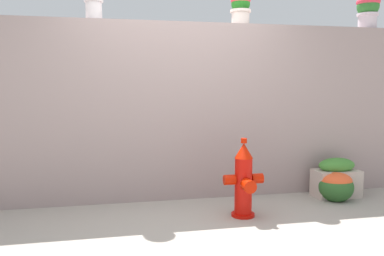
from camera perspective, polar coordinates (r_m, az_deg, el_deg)
The scene contains 7 objects.
ground_plane at distance 3.75m, azimuth 0.58°, elevation -14.90°, with size 24.00×24.00×0.00m, color gray.
stone_wall at distance 4.70m, azimuth -2.56°, elevation 2.39°, with size 5.92×0.31×2.08m, color gray.
potted_plant_2 at distance 4.97m, azimuth 7.08°, elevation 17.01°, with size 0.25×0.25×0.36m.
potted_plant_3 at distance 5.79m, azimuth 24.22°, elevation 15.52°, with size 0.29×0.29×0.44m.
fire_hydrant at distance 4.10m, azimuth 7.53°, elevation -7.71°, with size 0.41×0.34×0.82m.
flower_bush_left at distance 4.96m, azimuth 20.24°, elevation -7.82°, with size 0.41×0.37×0.35m.
planter_box at distance 5.12m, azimuth 20.23°, elevation -6.86°, with size 0.54×0.30×0.48m.
Camera 1 is at (-0.75, -3.42, 1.35)m, focal length 36.67 mm.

